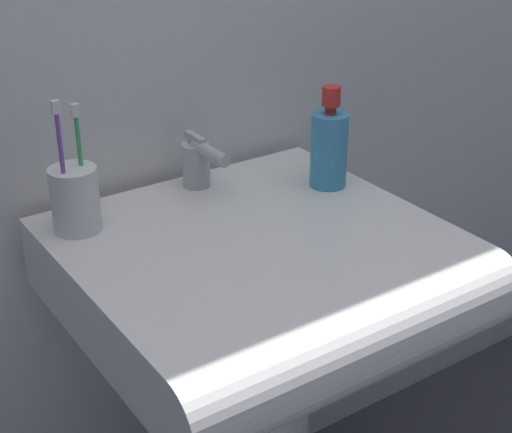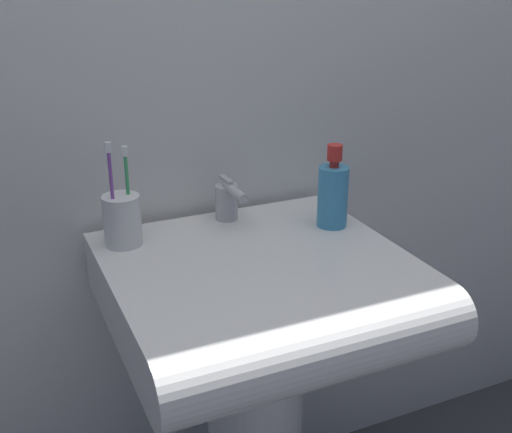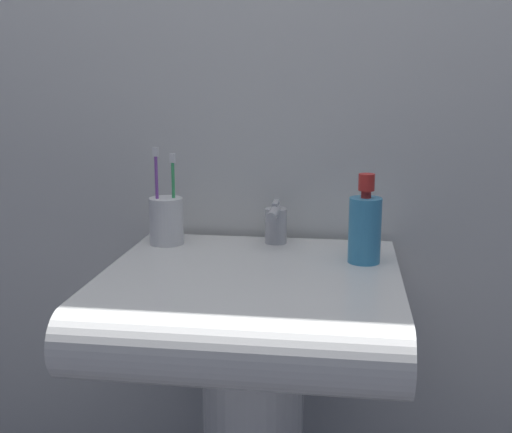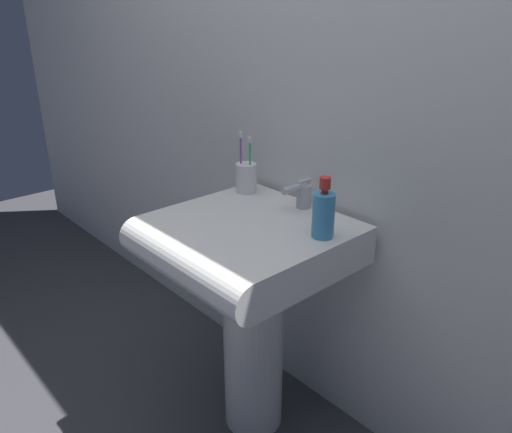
{
  "view_description": "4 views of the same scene",
  "coord_description": "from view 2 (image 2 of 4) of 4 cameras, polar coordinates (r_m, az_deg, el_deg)",
  "views": [
    {
      "loc": [
        -0.6,
        -0.9,
        1.36
      ],
      "look_at": [
        0.0,
        -0.01,
        0.83
      ],
      "focal_mm": 55.0,
      "sensor_mm": 36.0,
      "label": 1
    },
    {
      "loc": [
        -0.46,
        -1.03,
        1.33
      ],
      "look_at": [
        0.01,
        0.01,
        0.87
      ],
      "focal_mm": 45.0,
      "sensor_mm": 36.0,
      "label": 2
    },
    {
      "loc": [
        0.17,
        -1.19,
        1.16
      ],
      "look_at": [
        0.0,
        0.01,
        0.9
      ],
      "focal_mm": 45.0,
      "sensor_mm": 36.0,
      "label": 3
    },
    {
      "loc": [
        1.06,
        -0.95,
        1.41
      ],
      "look_at": [
        0.01,
        -0.0,
        0.82
      ],
      "focal_mm": 35.0,
      "sensor_mm": 36.0,
      "label": 4
    }
  ],
  "objects": [
    {
      "name": "sink_basin",
      "position": [
        1.24,
        0.85,
        -7.0
      ],
      "size": [
        0.57,
        0.56,
        0.12
      ],
      "color": "white",
      "rests_on": "sink_pedestal"
    },
    {
      "name": "faucet",
      "position": [
        1.4,
        -2.5,
        1.5
      ],
      "size": [
        0.05,
        0.12,
        0.1
      ],
      "color": "#B7B7BC",
      "rests_on": "sink_basin"
    },
    {
      "name": "toothbrush_cup",
      "position": [
        1.31,
        -11.81,
        -0.25
      ],
      "size": [
        0.08,
        0.08,
        0.22
      ],
      "color": "white",
      "rests_on": "sink_basin"
    },
    {
      "name": "wall_back",
      "position": [
        1.41,
        -5.26,
        16.47
      ],
      "size": [
        5.0,
        0.05,
        2.4
      ],
      "primitive_type": "cube",
      "color": "silver",
      "rests_on": "ground"
    },
    {
      "name": "soap_bottle",
      "position": [
        1.38,
        6.85,
        2.01
      ],
      "size": [
        0.06,
        0.06,
        0.18
      ],
      "color": "#3F99CC",
      "rests_on": "sink_basin"
    }
  ]
}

